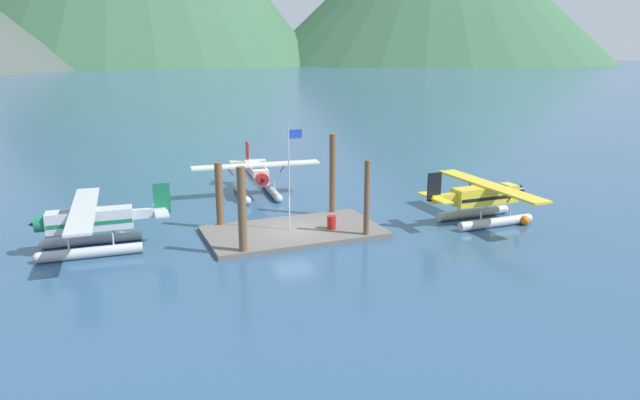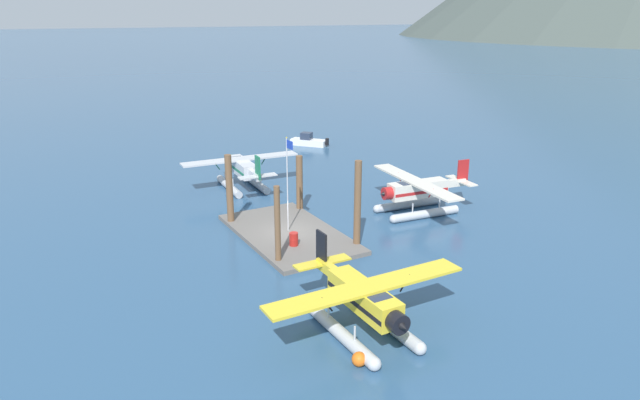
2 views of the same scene
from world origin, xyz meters
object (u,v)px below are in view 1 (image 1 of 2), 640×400
(flagpole, at_px, (291,167))
(fuel_drum, at_px, (332,222))
(seaplane_silver_port_fwd, at_px, (90,226))
(seaplane_cream_bow_centre, at_px, (256,177))
(mooring_buoy, at_px, (525,220))
(seaplane_yellow_stbd_aft, at_px, (485,200))

(flagpole, xyz_separation_m, fuel_drum, (2.47, -0.87, -3.67))
(seaplane_silver_port_fwd, bearing_deg, fuel_drum, -8.85)
(seaplane_silver_port_fwd, relative_size, seaplane_cream_bow_centre, 1.00)
(mooring_buoy, bearing_deg, flagpole, 164.74)
(fuel_drum, xyz_separation_m, seaplane_yellow_stbd_aft, (10.83, -1.69, 0.84))
(fuel_drum, bearing_deg, seaplane_yellow_stbd_aft, -8.88)
(fuel_drum, relative_size, seaplane_yellow_stbd_aft, 0.08)
(seaplane_silver_port_fwd, bearing_deg, flagpole, -6.58)
(flagpole, height_order, seaplane_yellow_stbd_aft, flagpole)
(flagpole, relative_size, seaplane_cream_bow_centre, 0.64)
(flagpole, height_order, fuel_drum, flagpole)
(fuel_drum, xyz_separation_m, seaplane_cream_bow_centre, (-1.75, 11.56, 0.84))
(fuel_drum, bearing_deg, mooring_buoy, -14.45)
(flagpole, bearing_deg, mooring_buoy, -15.26)
(seaplane_yellow_stbd_aft, bearing_deg, fuel_drum, 171.12)
(flagpole, relative_size, mooring_buoy, 10.07)
(seaplane_silver_port_fwd, xyz_separation_m, seaplane_cream_bow_centre, (12.82, 9.29, 0.00))
(seaplane_silver_port_fwd, distance_m, seaplane_cream_bow_centre, 15.83)
(flagpole, relative_size, seaplane_silver_port_fwd, 0.64)
(fuel_drum, relative_size, seaplane_cream_bow_centre, 0.08)
(mooring_buoy, relative_size, seaplane_cream_bow_centre, 0.06)
(fuel_drum, distance_m, mooring_buoy, 13.41)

